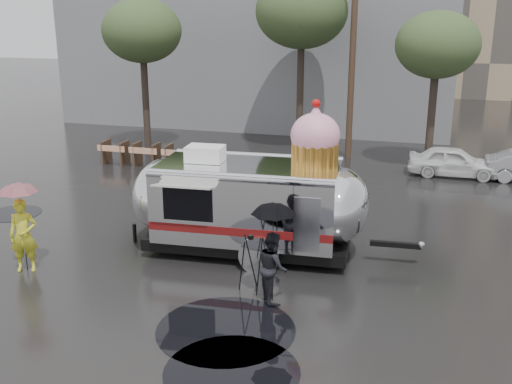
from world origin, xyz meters
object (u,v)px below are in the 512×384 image
(tripod, at_px, (251,258))
(person_left, at_px, (23,235))
(person_right, at_px, (273,267))
(airstream_trailer, at_px, (253,199))

(tripod, bearing_deg, person_left, -161.64)
(person_left, xyz_separation_m, tripod, (5.87, 0.54, -0.14))
(person_left, relative_size, tripod, 1.36)
(person_left, bearing_deg, person_right, -21.89)
(airstream_trailer, bearing_deg, person_right, -68.27)
(airstream_trailer, height_order, person_right, airstream_trailer)
(person_right, bearing_deg, tripod, 30.68)
(person_left, distance_m, person_right, 6.51)
(airstream_trailer, distance_m, person_left, 5.96)
(person_left, bearing_deg, tripod, -18.19)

